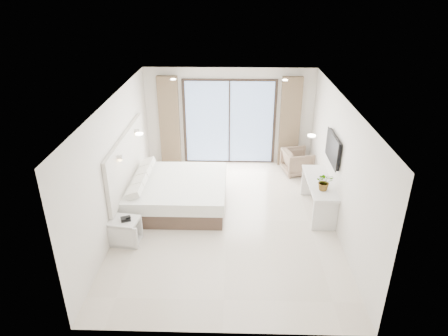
{
  "coord_description": "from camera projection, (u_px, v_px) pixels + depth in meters",
  "views": [
    {
      "loc": [
        0.14,
        -7.43,
        4.82
      ],
      "look_at": [
        -0.08,
        0.4,
        1.07
      ],
      "focal_mm": 32.0,
      "sensor_mm": 36.0,
      "label": 1
    }
  ],
  "objects": [
    {
      "name": "nightstand",
      "position": [
        125.0,
        231.0,
        7.94
      ],
      "size": [
        0.64,
        0.55,
        0.52
      ],
      "rotation": [
        0.0,
        0.0,
        -0.15
      ],
      "color": "silver",
      "rests_on": "ground"
    },
    {
      "name": "bed",
      "position": [
        176.0,
        193.0,
        9.22
      ],
      "size": [
        2.24,
        2.13,
        0.77
      ],
      "color": "brown",
      "rests_on": "ground"
    },
    {
      "name": "room_shell",
      "position": [
        219.0,
        139.0,
        8.84
      ],
      "size": [
        4.62,
        6.22,
        2.72
      ],
      "color": "silver",
      "rests_on": "ground"
    },
    {
      "name": "console_desk",
      "position": [
        319.0,
        189.0,
        8.86
      ],
      "size": [
        0.53,
        1.7,
        0.77
      ],
      "color": "silver",
      "rests_on": "ground"
    },
    {
      "name": "armchair",
      "position": [
        297.0,
        161.0,
        10.74
      ],
      "size": [
        0.81,
        0.84,
        0.73
      ],
      "primitive_type": "imported",
      "rotation": [
        0.0,
        0.0,
        1.8
      ],
      "color": "#8B775B",
      "rests_on": "ground"
    },
    {
      "name": "ground",
      "position": [
        227.0,
        220.0,
        8.78
      ],
      "size": [
        6.2,
        6.2,
        0.0
      ],
      "primitive_type": "plane",
      "color": "beige",
      "rests_on": "ground"
    },
    {
      "name": "plant",
      "position": [
        324.0,
        183.0,
        8.36
      ],
      "size": [
        0.37,
        0.41,
        0.3
      ],
      "primitive_type": "imported",
      "rotation": [
        0.0,
        0.0,
        -0.05
      ],
      "color": "#33662D",
      "rests_on": "console_desk"
    },
    {
      "name": "phone",
      "position": [
        126.0,
        219.0,
        7.79
      ],
      "size": [
        0.23,
        0.2,
        0.06
      ],
      "primitive_type": "cube",
      "rotation": [
        0.0,
        0.0,
        0.37
      ],
      "color": "black",
      "rests_on": "nightstand"
    }
  ]
}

